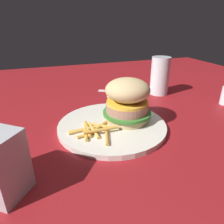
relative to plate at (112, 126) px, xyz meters
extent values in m
plane|color=maroon|center=(0.03, 0.03, -0.01)|extent=(1.60, 1.60, 0.00)
cylinder|color=silver|center=(0.00, 0.00, 0.00)|extent=(0.26, 0.26, 0.01)
cylinder|color=tan|center=(-0.01, 0.04, 0.01)|extent=(0.11, 0.11, 0.02)
cylinder|color=#387F2D|center=(-0.01, 0.04, 0.03)|extent=(0.12, 0.12, 0.01)
cylinder|color=tan|center=(-0.01, 0.04, 0.04)|extent=(0.10, 0.10, 0.02)
cylinder|color=yellow|center=(-0.01, 0.04, 0.05)|extent=(0.10, 0.10, 0.01)
ellipsoid|color=tan|center=(-0.01, 0.04, 0.08)|extent=(0.11, 0.11, 0.05)
cylinder|color=gold|center=(0.06, -0.03, 0.01)|extent=(0.07, 0.03, 0.01)
cylinder|color=#E5B251|center=(0.01, -0.08, 0.01)|extent=(0.01, 0.06, 0.01)
cylinder|color=gold|center=(0.02, -0.04, 0.01)|extent=(0.06, 0.07, 0.01)
cylinder|color=gold|center=(0.01, -0.03, 0.01)|extent=(0.04, 0.04, 0.01)
cylinder|color=gold|center=(0.02, -0.07, 0.01)|extent=(0.08, 0.02, 0.01)
cylinder|color=gold|center=(0.02, -0.06, 0.01)|extent=(0.06, 0.01, 0.01)
cylinder|color=#E5B251|center=(0.01, -0.07, 0.01)|extent=(0.02, 0.08, 0.01)
cylinder|color=#E5B251|center=(0.02, -0.05, 0.01)|extent=(0.07, 0.01, 0.01)
cylinder|color=gold|center=(0.04, -0.04, 0.02)|extent=(0.01, 0.08, 0.01)
cylinder|color=#E5B251|center=(0.04, -0.07, 0.01)|extent=(0.02, 0.05, 0.01)
cube|color=white|center=(-0.24, 0.12, -0.01)|extent=(0.14, 0.14, 0.00)
cube|color=silver|center=(-0.22, 0.15, 0.00)|extent=(0.07, 0.10, 0.00)
cube|color=silver|center=(-0.26, 0.09, 0.00)|extent=(0.04, 0.04, 0.00)
cylinder|color=silver|center=(-0.28, 0.06, 0.00)|extent=(0.02, 0.03, 0.00)
cylinder|color=silver|center=(-0.28, 0.06, 0.00)|extent=(0.02, 0.03, 0.00)
cylinder|color=silver|center=(-0.27, 0.06, 0.00)|extent=(0.02, 0.03, 0.00)
cylinder|color=silver|center=(-0.18, 0.24, 0.06)|extent=(0.06, 0.06, 0.13)
cylinder|color=silver|center=(-0.18, 0.24, 0.04)|extent=(0.06, 0.06, 0.09)
camera|label=1|loc=(0.41, -0.15, 0.23)|focal=32.97mm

